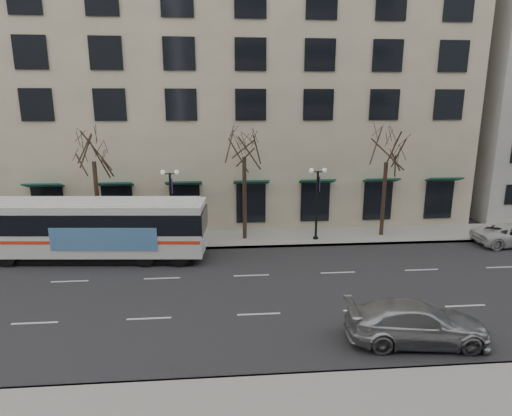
{
  "coord_description": "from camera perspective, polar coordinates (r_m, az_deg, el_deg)",
  "views": [
    {
      "loc": [
        -1.63,
        -20.26,
        9.47
      ],
      "look_at": [
        0.24,
        2.04,
        4.0
      ],
      "focal_mm": 30.0,
      "sensor_mm": 36.0,
      "label": 1
    }
  ],
  "objects": [
    {
      "name": "tree_far_left",
      "position": [
        30.37,
        -20.95,
        7.6
      ],
      "size": [
        3.6,
        3.6,
        8.34
      ],
      "color": "black",
      "rests_on": "ground"
    },
    {
      "name": "lamp_post_left",
      "position": [
        29.39,
        -11.23,
        0.64
      ],
      "size": [
        1.22,
        0.45,
        5.21
      ],
      "color": "black",
      "rests_on": "ground"
    },
    {
      "name": "tree_far_right",
      "position": [
        31.45,
        17.09,
        7.58
      ],
      "size": [
        3.6,
        3.6,
        8.06
      ],
      "color": "black",
      "rests_on": "ground"
    },
    {
      "name": "silver_car",
      "position": [
        19.1,
        20.61,
        -14.12
      ],
      "size": [
        5.9,
        2.87,
        1.65
      ],
      "primitive_type": "imported",
      "rotation": [
        0.0,
        0.0,
        1.47
      ],
      "color": "#A9ACB1",
      "rests_on": "ground"
    },
    {
      "name": "ground",
      "position": [
        22.43,
        -0.17,
        -11.24
      ],
      "size": [
        160.0,
        160.0,
        0.0
      ],
      "primitive_type": "plane",
      "color": "black",
      "rests_on": "ground"
    },
    {
      "name": "lamp_post_right",
      "position": [
        29.95,
        8.14,
        1.01
      ],
      "size": [
        1.22,
        0.45,
        5.21
      ],
      "color": "black",
      "rests_on": "ground"
    },
    {
      "name": "city_bus",
      "position": [
        28.19,
        -20.72,
        -2.45
      ],
      "size": [
        13.99,
        4.13,
        3.74
      ],
      "rotation": [
        0.0,
        0.0,
        -0.08
      ],
      "color": "silver",
      "rests_on": "ground"
    },
    {
      "name": "tree_far_mid",
      "position": [
        29.22,
        -1.59,
        8.7
      ],
      "size": [
        3.6,
        3.6,
        8.55
      ],
      "color": "black",
      "rests_on": "ground"
    },
    {
      "name": "white_pickup",
      "position": [
        34.24,
        30.99,
        -3.09
      ],
      "size": [
        5.23,
        2.49,
        1.44
      ],
      "primitive_type": "imported",
      "rotation": [
        0.0,
        0.0,
        1.59
      ],
      "color": "silver",
      "rests_on": "ground"
    },
    {
      "name": "sidewalk_far",
      "position": [
        31.44,
        7.63,
        -3.78
      ],
      "size": [
        80.0,
        4.0,
        0.15
      ],
      "primitive_type": "cube",
      "color": "gray",
      "rests_on": "ground"
    },
    {
      "name": "building_hotel",
      "position": [
        41.34,
        -5.54,
        17.19
      ],
      "size": [
        40.0,
        20.0,
        24.0
      ],
      "primitive_type": "cube",
      "color": "tan",
      "rests_on": "ground"
    }
  ]
}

